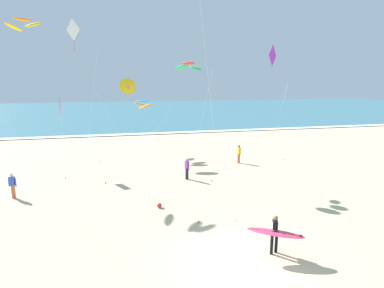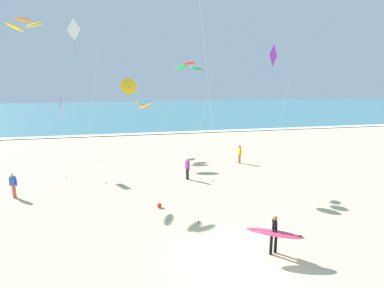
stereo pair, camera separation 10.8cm
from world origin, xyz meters
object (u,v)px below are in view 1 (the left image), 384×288
kite_arc_scarlet_mid (188,66)px  beach_ball (159,205)px  kite_delta_golden_close (128,86)px  bystander_blue_top (13,186)px  bystander_purple_top (187,169)px  kite_diamond_rose_outer (60,108)px  bystander_yellow_top (239,154)px  kite_diamond_violet_high (273,58)px  surfer_lead (275,232)px  kite_arc_amber_distant (23,24)px  kite_arc_cobalt_low (143,104)px  kite_diamond_ivory_near (74,34)px

kite_arc_scarlet_mid → beach_ball: bearing=-117.8°
kite_delta_golden_close → bystander_blue_top: 12.46m
kite_arc_scarlet_mid → kite_delta_golden_close: 7.68m
bystander_purple_top → kite_delta_golden_close: bearing=118.8°
bystander_purple_top → kite_arc_scarlet_mid: bearing=69.1°
kite_diamond_rose_outer → bystander_yellow_top: size_ratio=3.67×
kite_diamond_violet_high → bystander_blue_top: bearing=-174.3°
surfer_lead → kite_arc_amber_distant: bearing=132.1°
bystander_blue_top → beach_ball: 9.26m
kite_arc_amber_distant → bystander_purple_top: size_ratio=7.06×
kite_arc_cobalt_low → kite_arc_scarlet_mid: bearing=-71.2°
surfer_lead → bystander_yellow_top: 14.51m
kite_diamond_ivory_near → kite_delta_golden_close: size_ratio=1.54×
kite_diamond_violet_high → bystander_yellow_top: kite_diamond_violet_high is taller
bystander_blue_top → bystander_purple_top: bearing=6.5°
kite_diamond_violet_high → bystander_blue_top: (-17.73, -1.78, -7.86)m
kite_diamond_violet_high → surfer_lead: bearing=-114.4°
kite_arc_amber_distant → bystander_blue_top: (-0.44, -4.22, -10.03)m
kite_arc_amber_distant → bystander_blue_top: kite_arc_amber_distant is taller
kite_diamond_violet_high → kite_arc_cobalt_low: (-9.05, 8.34, -3.83)m
kite_diamond_ivory_near → kite_diamond_rose_outer: kite_diamond_ivory_near is taller
kite_diamond_violet_high → kite_arc_cobalt_low: kite_diamond_violet_high is taller
kite_arc_cobalt_low → beach_ball: kite_arc_cobalt_low is taller
kite_diamond_ivory_near → kite_arc_amber_distant: kite_arc_amber_distant is taller
surfer_lead → kite_delta_golden_close: size_ratio=0.33×
kite_diamond_violet_high → beach_ball: 13.53m
bystander_yellow_top → kite_diamond_rose_outer: bearing=177.3°
kite_arc_amber_distant → kite_delta_golden_close: bearing=30.8°
kite_arc_scarlet_mid → bystander_purple_top: size_ratio=5.27×
kite_arc_cobalt_low → kite_diamond_rose_outer: kite_diamond_rose_outer is taller
kite_arc_cobalt_low → kite_arc_amber_distant: 11.77m
kite_delta_golden_close → bystander_purple_top: size_ratio=4.58×
kite_delta_golden_close → kite_diamond_rose_outer: size_ratio=1.25×
kite_arc_scarlet_mid → bystander_purple_top: 7.29m
surfer_lead → kite_diamond_ivory_near: (-8.90, 12.55, 9.12)m
kite_delta_golden_close → bystander_purple_top: 9.86m
kite_arc_scarlet_mid → kite_diamond_rose_outer: kite_arc_scarlet_mid is taller
bystander_blue_top → bystander_yellow_top: bearing=15.9°
kite_arc_scarlet_mid → kite_diamond_violet_high: size_ratio=0.87×
kite_delta_golden_close → bystander_yellow_top: kite_delta_golden_close is taller
kite_diamond_ivory_near → kite_arc_scarlet_mid: kite_diamond_ivory_near is taller
kite_arc_scarlet_mid → kite_diamond_rose_outer: (-9.32, 3.35, -3.04)m
surfer_lead → kite_diamond_violet_high: 14.37m
kite_diamond_ivory_near → kite_diamond_violet_high: bearing=-5.9°
surfer_lead → kite_arc_scarlet_mid: kite_arc_scarlet_mid is taller
kite_diamond_ivory_near → kite_arc_amber_distant: bearing=163.5°
kite_diamond_violet_high → kite_arc_cobalt_low: bearing=137.3°
bystander_yellow_top → beach_ball: 11.31m
kite_arc_amber_distant → bystander_purple_top: kite_arc_amber_distant is taller
kite_arc_amber_distant → beach_ball: kite_arc_amber_distant is taller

